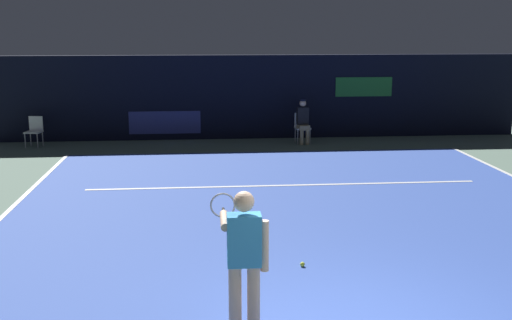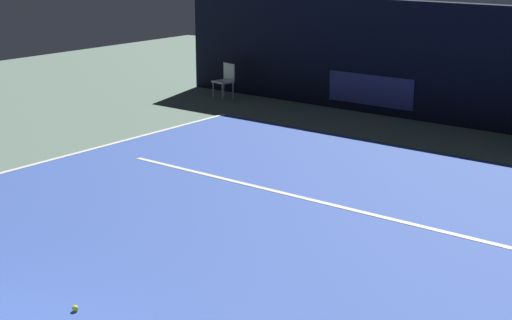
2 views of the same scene
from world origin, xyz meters
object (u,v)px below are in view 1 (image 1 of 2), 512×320
object	(u,v)px
tennis_player	(244,258)
courtside_chair_near	(34,130)
tennis_ball	(302,264)
line_judge_on_chair	(303,121)

from	to	relation	value
tennis_player	courtside_chair_near	distance (m)	13.15
courtside_chair_near	tennis_ball	xyz separation A→B (m)	(6.30, -9.93, -0.46)
line_judge_on_chair	courtside_chair_near	size ratio (longest dim) A/B	1.50
tennis_player	line_judge_on_chair	distance (m)	12.11
tennis_player	tennis_ball	bearing A→B (deg)	64.55
tennis_player	tennis_ball	distance (m)	2.50
tennis_player	line_judge_on_chair	bearing A→B (deg)	77.54
tennis_player	line_judge_on_chair	size ratio (longest dim) A/B	1.31
line_judge_on_chair	courtside_chair_near	xyz separation A→B (m)	(-7.91, 0.20, -0.18)
line_judge_on_chair	courtside_chair_near	world-z (taller)	line_judge_on_chair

